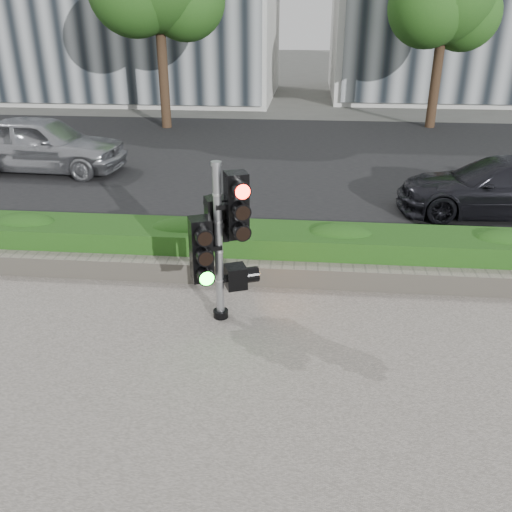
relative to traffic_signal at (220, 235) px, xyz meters
name	(u,v)px	position (x,y,z in m)	size (l,w,h in m)	color
ground	(232,350)	(0.25, -0.81, -1.30)	(120.00, 120.00, 0.00)	#51514C
sidewalk	(194,506)	(0.25, -3.31, -1.28)	(16.00, 11.00, 0.03)	#9E9389
road	(277,160)	(0.25, 9.19, -1.29)	(60.00, 13.00, 0.02)	black
curb	(255,250)	(0.25, 2.34, -1.24)	(60.00, 0.25, 0.12)	gray
stone_wall	(248,273)	(0.25, 1.09, -1.10)	(12.00, 0.32, 0.34)	gray
hedge	(252,247)	(0.25, 1.74, -0.93)	(12.00, 1.00, 0.68)	#2F7524
traffic_signal	(220,235)	(0.00, 0.00, 0.00)	(0.84, 0.74, 2.30)	black
car_silver	(42,144)	(-6.05, 7.27, -0.52)	(1.79, 4.46, 1.52)	#A3A4AA
car_dark	(499,187)	(5.27, 4.87, -0.66)	(1.73, 4.25, 1.23)	black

